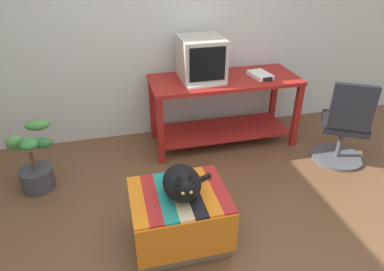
% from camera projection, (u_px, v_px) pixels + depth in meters
% --- Properties ---
extents(ground_plane, '(14.00, 14.00, 0.00)m').
position_uv_depth(ground_plane, '(220.00, 258.00, 2.49)').
color(ground_plane, brown).
extents(back_wall, '(8.00, 0.10, 2.60)m').
position_uv_depth(back_wall, '(164.00, 18.00, 3.58)').
color(back_wall, silver).
rests_on(back_wall, ground_plane).
extents(desk, '(1.56, 0.65, 0.75)m').
position_uv_depth(desk, '(224.00, 99.00, 3.70)').
color(desk, maroon).
rests_on(desk, ground_plane).
extents(tv_monitor, '(0.43, 0.49, 0.42)m').
position_uv_depth(tv_monitor, '(201.00, 59.00, 3.48)').
color(tv_monitor, '#BCB7A8').
rests_on(tv_monitor, desk).
extents(keyboard, '(0.41, 0.19, 0.02)m').
position_uv_depth(keyboard, '(205.00, 84.00, 3.41)').
color(keyboard, beige).
rests_on(keyboard, desk).
extents(book, '(0.21, 0.29, 0.04)m').
position_uv_depth(book, '(260.00, 75.00, 3.61)').
color(book, white).
rests_on(book, desk).
extents(ottoman_with_blanket, '(0.69, 0.58, 0.44)m').
position_uv_depth(ottoman_with_blanket, '(179.00, 217.00, 2.54)').
color(ottoman_with_blanket, '#7A664C').
rests_on(ottoman_with_blanket, ground_plane).
extents(cat, '(0.40, 0.39, 0.28)m').
position_uv_depth(cat, '(182.00, 183.00, 2.36)').
color(cat, black).
rests_on(cat, ottoman_with_blanket).
extents(potted_plant, '(0.40, 0.39, 0.63)m').
position_uv_depth(potted_plant, '(35.00, 165.00, 3.09)').
color(potted_plant, '#3D3D42').
rests_on(potted_plant, ground_plane).
extents(office_chair, '(0.58, 0.58, 0.89)m').
position_uv_depth(office_chair, '(345.00, 128.00, 3.40)').
color(office_chair, '#4C4C51').
rests_on(office_chair, ground_plane).
extents(stapler, '(0.12, 0.06, 0.04)m').
position_uv_depth(stapler, '(267.00, 79.00, 3.50)').
color(stapler, black).
rests_on(stapler, desk).
extents(pen, '(0.09, 0.12, 0.01)m').
position_uv_depth(pen, '(256.00, 73.00, 3.73)').
color(pen, '#2351B2').
rests_on(pen, desk).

